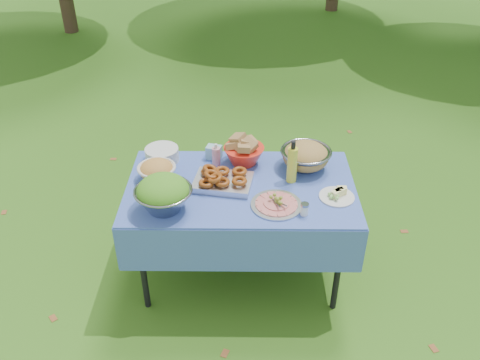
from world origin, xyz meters
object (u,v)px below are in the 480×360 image
picnic_table (241,232)px  charcuterie_platter (277,201)px  pasta_bowl_steel (306,156)px  oil_bottle (292,162)px  bread_bowl (244,151)px  salad_bowl (163,194)px  plate_stack (162,154)px

picnic_table → charcuterie_platter: 0.51m
pasta_bowl_steel → oil_bottle: bearing=-122.3°
bread_bowl → oil_bottle: 0.38m
salad_bowl → oil_bottle: (0.78, 0.31, 0.03)m
charcuterie_platter → oil_bottle: size_ratio=1.07×
bread_bowl → plate_stack: bearing=177.6°
plate_stack → oil_bottle: (0.87, -0.24, 0.10)m
pasta_bowl_steel → charcuterie_platter: 0.49m
salad_bowl → pasta_bowl_steel: size_ratio=1.01×
oil_bottle → salad_bowl: bearing=-158.3°
pasta_bowl_steel → bread_bowl: bearing=172.7°
salad_bowl → oil_bottle: 0.84m
bread_bowl → oil_bottle: (0.31, -0.22, 0.05)m
picnic_table → salad_bowl: 0.71m
oil_bottle → pasta_bowl_steel: bearing=57.7°
bread_bowl → pasta_bowl_steel: size_ratio=0.82×
bread_bowl → pasta_bowl_steel: bearing=-7.3°
bread_bowl → pasta_bowl_steel: bread_bowl is taller
picnic_table → charcuterie_platter: bearing=-43.9°
pasta_bowl_steel → charcuterie_platter: bearing=-116.1°
bread_bowl → oil_bottle: oil_bottle is taller
charcuterie_platter → oil_bottle: oil_bottle is taller
salad_bowl → charcuterie_platter: (0.67, 0.04, -0.08)m
plate_stack → oil_bottle: oil_bottle is taller
picnic_table → charcuterie_platter: size_ratio=4.66×
picnic_table → salad_bowl: (-0.45, -0.25, 0.49)m
plate_stack → charcuterie_platter: plate_stack is taller
bread_bowl → charcuterie_platter: size_ratio=0.88×
picnic_table → oil_bottle: (0.33, 0.06, 0.53)m
salad_bowl → pasta_bowl_steel: bearing=28.4°
picnic_table → pasta_bowl_steel: 0.68m
salad_bowl → bread_bowl: bearing=48.3°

